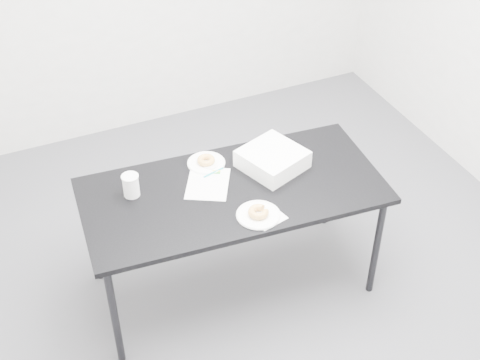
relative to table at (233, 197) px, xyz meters
name	(u,v)px	position (x,y,z in m)	size (l,w,h in m)	color
floor	(250,277)	(0.11, 0.00, -0.72)	(4.00, 4.00, 0.00)	#4D4C51
table	(233,197)	(0.00, 0.00, 0.00)	(1.76, 0.93, 0.78)	black
scorecard	(208,184)	(-0.11, 0.10, 0.06)	(0.23, 0.30, 0.00)	white
logo_patch	(216,171)	(-0.03, 0.18, 0.06)	(0.05, 0.05, 0.00)	green
pen	(214,172)	(-0.05, 0.17, 0.07)	(0.01, 0.01, 0.14)	#0D9499
napkin	(267,216)	(0.07, -0.29, 0.06)	(0.17, 0.17, 0.00)	white
plate_near	(258,215)	(0.03, -0.27, 0.07)	(0.24, 0.24, 0.01)	white
donut_near	(258,212)	(0.03, -0.27, 0.09)	(0.11, 0.11, 0.04)	#C77F3F
plate_far	(206,163)	(-0.05, 0.28, 0.06)	(0.22, 0.22, 0.01)	white
donut_far	(206,160)	(-0.05, 0.28, 0.08)	(0.11, 0.11, 0.04)	#C77F3F
coffee_cup	(131,185)	(-0.53, 0.18, 0.13)	(0.09, 0.09, 0.14)	white
cup_lid	(211,165)	(-0.04, 0.24, 0.06)	(0.08, 0.08, 0.01)	white
bakery_box	(272,159)	(0.29, 0.10, 0.11)	(0.33, 0.33, 0.11)	white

